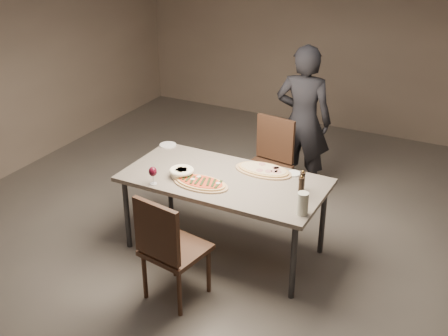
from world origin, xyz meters
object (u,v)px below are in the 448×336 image
at_px(zucchini_pizza, 201,183).
at_px(pepper_mill_left, 301,187).
at_px(dining_table, 224,184).
at_px(diner, 303,121).
at_px(carafe, 303,203).
at_px(chair_near, 168,245).
at_px(ham_pizza, 263,170).
at_px(chair_far, 269,159).
at_px(bread_basket, 182,172).

xyz_separation_m(zucchini_pizza, pepper_mill_left, (0.84, 0.20, 0.08)).
xyz_separation_m(dining_table, diner, (0.21, 1.44, 0.14)).
xyz_separation_m(carafe, chair_near, (-0.88, -0.59, -0.31)).
bearing_deg(dining_table, chair_near, -93.38).
xyz_separation_m(ham_pizza, chair_near, (-0.31, -1.14, -0.23)).
height_order(zucchini_pizza, chair_far, chair_far).
relative_size(dining_table, ham_pizza, 3.34).
distance_m(ham_pizza, pepper_mill_left, 0.55).
relative_size(bread_basket, chair_near, 0.23).
distance_m(dining_table, carafe, 0.88).
distance_m(dining_table, bread_basket, 0.39).
relative_size(carafe, chair_near, 0.19).
height_order(ham_pizza, chair_near, chair_near).
xyz_separation_m(zucchini_pizza, bread_basket, (-0.22, 0.05, 0.03)).
height_order(bread_basket, chair_far, chair_far).
bearing_deg(zucchini_pizza, chair_far, 100.59).
bearing_deg(chair_near, ham_pizza, 83.84).
height_order(chair_near, chair_far, chair_near).
distance_m(carafe, chair_near, 1.11).
distance_m(dining_table, chair_far, 1.00).
relative_size(carafe, chair_far, 0.20).
bearing_deg(dining_table, diner, 81.87).
bearing_deg(bread_basket, diner, 70.87).
bearing_deg(pepper_mill_left, diner, 109.52).
bearing_deg(bread_basket, pepper_mill_left, 7.69).
height_order(dining_table, ham_pizza, ham_pizza).
bearing_deg(zucchini_pizza, diner, 96.09).
distance_m(pepper_mill_left, carafe, 0.28).
bearing_deg(ham_pizza, diner, 96.49).
height_order(dining_table, bread_basket, bread_basket).
xyz_separation_m(ham_pizza, pepper_mill_left, (0.46, -0.29, 0.08)).
height_order(bread_basket, chair_near, chair_near).
bearing_deg(chair_near, pepper_mill_left, 56.91).
bearing_deg(chair_far, bread_basket, 79.46).
bearing_deg(carafe, dining_table, 162.25).
height_order(ham_pizza, diner, diner).
bearing_deg(ham_pizza, carafe, -39.64).
height_order(ham_pizza, chair_far, chair_far).
distance_m(bread_basket, diner, 1.69).
height_order(dining_table, carafe, carafe).
height_order(carafe, chair_far, chair_far).
bearing_deg(chair_near, diner, 92.59).
relative_size(dining_table, zucchini_pizza, 3.48).
distance_m(zucchini_pizza, bread_basket, 0.23).
height_order(zucchini_pizza, diner, diner).
relative_size(zucchini_pizza, bread_basket, 2.34).
xyz_separation_m(dining_table, chair_far, (0.02, 0.99, -0.16)).
bearing_deg(pepper_mill_left, carafe, -67.03).
bearing_deg(chair_near, bread_basket, 121.53).
relative_size(bread_basket, diner, 0.13).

